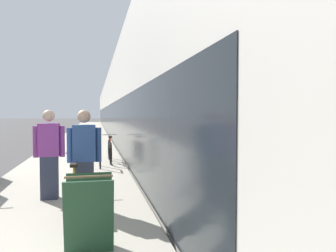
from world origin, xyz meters
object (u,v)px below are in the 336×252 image
object	(u,v)px
sandwich_board_sign	(89,213)
cruiser_bike_nearest	(110,151)
person_rider	(84,159)
tandem_bicycle	(76,184)
bike_rack_hoop	(100,150)
person_bystander	(49,154)

from	to	relation	value
sandwich_board_sign	cruiser_bike_nearest	bearing A→B (deg)	85.57
sandwich_board_sign	person_rider	bearing A→B (deg)	93.41
tandem_bicycle	cruiser_bike_nearest	distance (m)	5.04
person_rider	sandwich_board_sign	bearing A→B (deg)	-86.59
tandem_bicycle	sandwich_board_sign	size ratio (longest dim) A/B	3.05
tandem_bicycle	person_rider	size ratio (longest dim) A/B	1.63
person_rider	cruiser_bike_nearest	distance (m)	5.39
bike_rack_hoop	sandwich_board_sign	size ratio (longest dim) A/B	0.94
bike_rack_hoop	person_rider	bearing A→B (deg)	-94.31
person_rider	bike_rack_hoop	distance (m)	4.28
person_rider	bike_rack_hoop	size ratio (longest dim) A/B	2.00
bike_rack_hoop	sandwich_board_sign	world-z (taller)	sandwich_board_sign
person_bystander	cruiser_bike_nearest	distance (m)	4.75
person_rider	tandem_bicycle	bearing A→B (deg)	113.61
person_rider	sandwich_board_sign	xyz separation A→B (m)	(0.11, -1.78, -0.40)
person_bystander	bike_rack_hoop	bearing A→B (deg)	73.98
person_rider	person_bystander	world-z (taller)	person_bystander
person_bystander	bike_rack_hoop	distance (m)	3.61
cruiser_bike_nearest	sandwich_board_sign	size ratio (longest dim) A/B	2.07
tandem_bicycle	bike_rack_hoop	size ratio (longest dim) A/B	3.25
bike_rack_hoop	sandwich_board_sign	bearing A→B (deg)	-92.03
cruiser_bike_nearest	sandwich_board_sign	bearing A→B (deg)	-94.43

